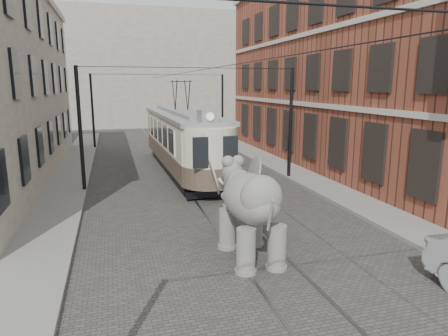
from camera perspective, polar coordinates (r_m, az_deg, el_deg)
name	(u,v)px	position (r m, az deg, el deg)	size (l,w,h in m)	color
ground	(229,221)	(15.51, 0.76, -7.55)	(120.00, 120.00, 0.00)	#403D3B
tram_rails	(229,221)	(15.51, 0.76, -7.51)	(1.54, 80.00, 0.02)	slate
sidewalk_right	(366,207)	(18.04, 19.47, -5.21)	(2.00, 60.00, 0.15)	slate
sidewalk_left	(46,236)	(15.12, -23.92, -8.82)	(2.00, 60.00, 0.15)	slate
brick_building	(356,71)	(27.58, 18.20, 12.98)	(8.00, 26.00, 12.00)	brown
distant_block	(143,70)	(54.24, -11.48, 13.48)	(28.00, 10.00, 14.00)	gray
catenary	(197,129)	(19.57, -3.90, 5.47)	(11.00, 30.20, 6.00)	black
tram	(182,126)	(24.23, -6.00, 5.88)	(2.79, 13.52, 5.37)	beige
elephant	(251,212)	(11.95, 3.84, -6.29)	(2.57, 4.67, 2.86)	slate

